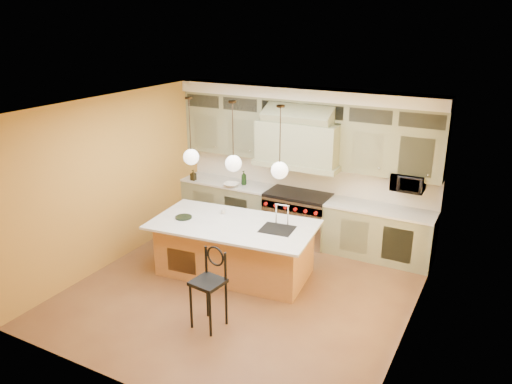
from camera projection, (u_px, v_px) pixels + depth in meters
The scene contains 18 objects.
floor at pixel (243, 290), 7.87m from camera, with size 5.00×5.00×0.00m, color brown.
ceiling at pixel (241, 107), 6.91m from camera, with size 5.00×5.00×0.00m, color white.
wall_back at pixel (307, 163), 9.47m from camera, with size 5.00×5.00×0.00m, color #AE7C30.
wall_front at pixel (126, 279), 5.31m from camera, with size 5.00×5.00×0.00m, color #AE7C30.
wall_left at pixel (114, 180), 8.50m from camera, with size 5.00×5.00×0.00m, color #AE7C30.
wall_right at pixel (414, 238), 6.28m from camera, with size 5.00×5.00×0.00m, color #AE7C30.
back_cabinetry at pixel (301, 168), 9.26m from camera, with size 5.00×0.77×2.90m.
range at pixel (298, 217), 9.50m from camera, with size 1.20×0.74×0.96m.
kitchen_island at pixel (235, 247), 8.27m from camera, with size 2.79×1.66×1.35m.
counter_stool at pixel (209, 283), 6.79m from camera, with size 0.45×0.45×1.16m.
microwave at pixel (408, 182), 8.40m from camera, with size 0.54×0.37×0.30m, color black.
oil_bottle_a at pixel (244, 178), 9.83m from camera, with size 0.11×0.11×0.29m, color black.
oil_bottle_b at pixel (193, 175), 10.12m from camera, with size 0.10×0.10×0.22m, color black.
fruit_bowl at pixel (231, 185), 9.74m from camera, with size 0.30×0.30×0.07m, color white.
cup at pixel (223, 211), 8.47m from camera, with size 0.09×0.09×0.09m, color silver.
pendant_left at pixel (191, 155), 8.13m from camera, with size 0.26×0.26×1.11m.
pendant_center at pixel (233, 162), 7.78m from camera, with size 0.26×0.26×1.11m.
pendant_right at pixel (280, 168), 7.42m from camera, with size 0.26×0.26×1.11m.
Camera 1 is at (3.44, -6.00, 4.09)m, focal length 35.00 mm.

